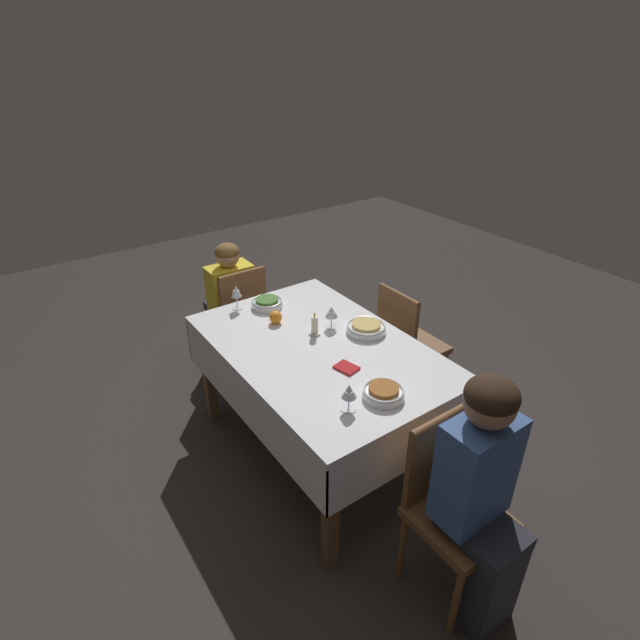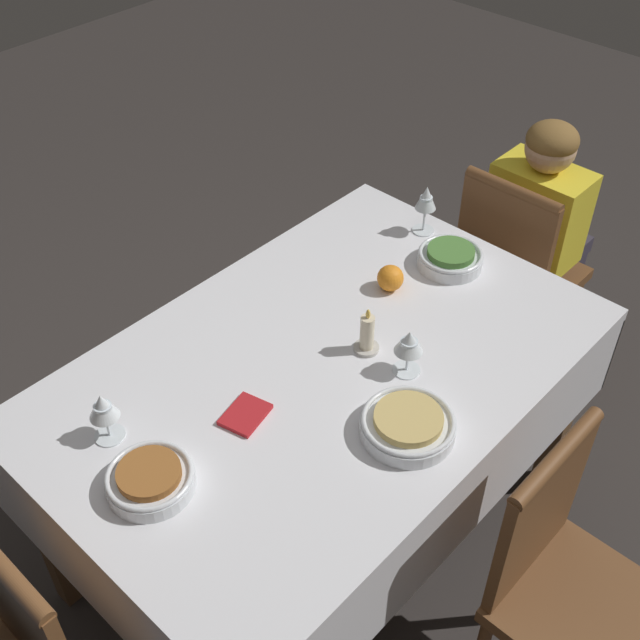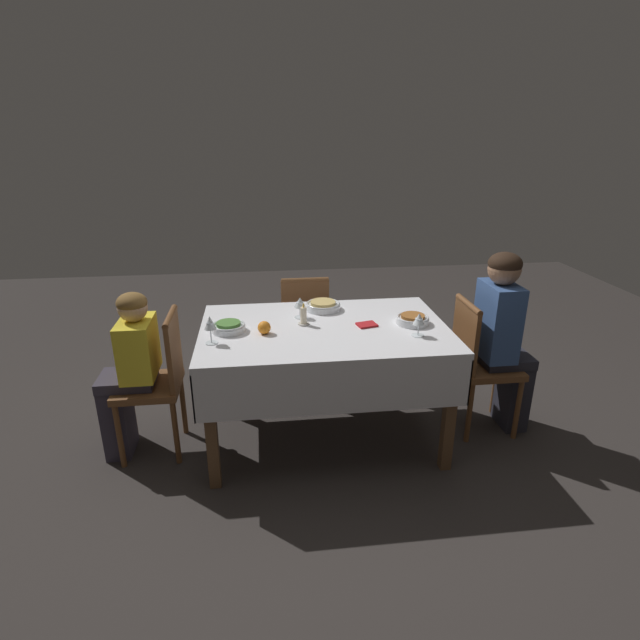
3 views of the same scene
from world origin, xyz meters
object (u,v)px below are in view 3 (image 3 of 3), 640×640
Objects in this scene: wine_glass_east at (419,320)px; orange_fruit at (264,328)px; chair_west at (158,377)px; bowl_east at (413,319)px; dining_table at (324,342)px; napkin_red_folded at (367,325)px; person_adult_denim at (504,332)px; candle_centerpiece at (304,317)px; person_child_yellow at (129,368)px; bowl_west at (229,327)px; wine_glass_north at (300,303)px; wine_glass_west at (210,324)px; bowl_north at (323,306)px; chair_north at (304,324)px; chair_east at (478,359)px.

wine_glass_east is 0.86m from orange_fruit.
bowl_east is (1.49, -0.00, 0.29)m from chair_west.
dining_table is 0.27m from napkin_red_folded.
dining_table is 7.46× the size of bowl_east.
person_adult_denim reaches higher than bowl_east.
orange_fruit is (-0.23, -0.11, -0.01)m from candle_centerpiece.
wine_glass_east reaches higher than chair_west.
person_child_yellow is at bearing -176.72° from candle_centerpiece.
napkin_red_folded is at bearing 89.88° from person_child_yellow.
wine_glass_north is at bearing 22.53° from bowl_west.
chair_west is at bearing 175.02° from orange_fruit.
wine_glass_west is 2.10× the size of orange_fruit.
chair_west is 1.24m from napkin_red_folded.
dining_table is 11.23× the size of napkin_red_folded.
chair_west is 4.52× the size of bowl_east.
person_child_yellow is (-1.12, -0.01, -0.10)m from dining_table.
person_child_yellow is 4.51× the size of bowl_north.
chair_north is at bearing 55.69° from bowl_west.
bowl_north is (0.99, 0.30, 0.29)m from chair_west.
chair_east reaches higher than bowl_west.
bowl_north is (0.08, -0.42, 0.29)m from chair_north.
chair_north is 0.87× the size of person_child_yellow.
person_child_yellow is 1.21m from bowl_north.
bowl_east is at bearing -15.72° from wine_glass_north.
person_adult_denim reaches higher than bowl_north.
person_child_yellow is at bearing -169.76° from wine_glass_north.
wine_glass_north is 0.33m from orange_fruit.
person_child_yellow is at bearing -179.53° from bowl_west.
bowl_east is at bearing 89.86° from chair_west.
bowl_west is at bearing 90.47° from person_child_yellow.
person_adult_denim is (1.16, -0.73, 0.17)m from chair_north.
bowl_north is at bearing 148.03° from bowl_east.
chair_west is at bearing 155.17° from wine_glass_west.
napkin_red_folded is (0.30, -0.73, 0.27)m from chair_north.
person_child_yellow is at bearing 162.41° from wine_glass_west.
bowl_north is at bearing 133.77° from wine_glass_east.
bowl_west is at bearing 169.68° from wine_glass_east.
chair_west is 3.93× the size of bowl_north.
chair_west and chair_north have the same top height.
chair_east is at bearing 89.99° from person_child_yellow.
chair_north is at bearing 128.40° from bowl_east.
wine_glass_north is (-1.09, 0.18, 0.35)m from chair_east.
napkin_red_folded reaches higher than dining_table.
chair_north is 0.75× the size of person_adult_denim.
person_child_yellow is 5.29× the size of bowl_west.
napkin_red_folded is (0.37, -0.18, -0.09)m from wine_glass_north.
person_adult_denim reaches higher than wine_glass_west.
wine_glass_east is 0.68m from bowl_north.
person_adult_denim is 7.44× the size of wine_glass_west.
wine_glass_north is at bearing 81.69° from person_adult_denim.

